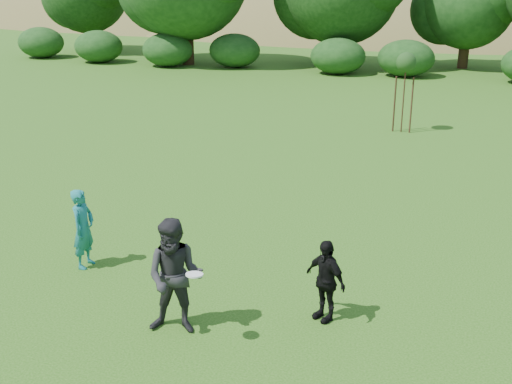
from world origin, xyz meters
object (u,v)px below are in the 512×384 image
at_px(player_teal, 83,229).
at_px(player_grey, 175,277).
at_px(sapling, 406,65).
at_px(player_black, 325,280).

relative_size(player_teal, player_grey, 0.82).
distance_m(player_teal, sapling, 14.15).
xyz_separation_m(player_teal, player_grey, (2.79, -1.58, 0.17)).
bearing_deg(player_grey, sapling, 71.99).
bearing_deg(player_grey, player_teal, 138.82).
distance_m(player_grey, sapling, 15.08).
height_order(player_grey, sapling, sapling).
relative_size(player_grey, sapling, 0.69).
bearing_deg(player_black, sapling, 122.76).
height_order(player_grey, player_black, player_grey).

